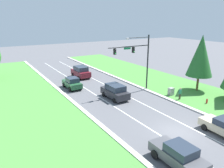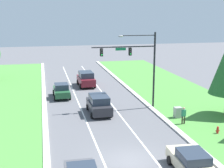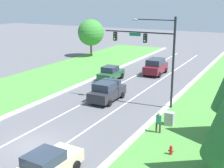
{
  "view_description": "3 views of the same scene",
  "coord_description": "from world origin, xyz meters",
  "views": [
    {
      "loc": [
        -14.96,
        -12.75,
        10.39
      ],
      "look_at": [
        0.27,
        12.34,
        1.56
      ],
      "focal_mm": 35.0,
      "sensor_mm": 36.0,
      "label": 1
    },
    {
      "loc": [
        -5.59,
        -19.37,
        10.1
      ],
      "look_at": [
        1.98,
        14.34,
        2.23
      ],
      "focal_mm": 50.0,
      "sensor_mm": 36.0,
      "label": 2
    },
    {
      "loc": [
        13.73,
        -14.55,
        9.69
      ],
      "look_at": [
        -0.03,
        11.58,
        1.52
      ],
      "focal_mm": 50.0,
      "sensor_mm": 36.0,
      "label": 3
    }
  ],
  "objects": [
    {
      "name": "traffic_signal_mast",
      "position": [
        4.12,
        11.66,
        5.4
      ],
      "size": [
        6.83,
        0.41,
        8.18
      ],
      "color": "black",
      "rests_on": "ground_plane"
    },
    {
      "name": "ground_plane",
      "position": [
        0.0,
        0.0,
        0.0
      ],
      "size": [
        160.0,
        160.0,
        0.0
      ],
      "primitive_type": "plane",
      "color": "#5B5B60"
    },
    {
      "name": "champagne_sedan",
      "position": [
        3.38,
        -2.63,
        0.8
      ],
      "size": [
        2.23,
        4.48,
        1.58
      ],
      "rotation": [
        0.0,
        0.0,
        -0.05
      ],
      "color": "beige",
      "rests_on": "ground_plane"
    },
    {
      "name": "pedestrian",
      "position": [
        6.84,
        5.85,
        0.94
      ],
      "size": [
        0.42,
        0.31,
        1.69
      ],
      "rotation": [
        0.0,
        0.0,
        3.41
      ],
      "color": "#42382D",
      "rests_on": "ground_plane"
    },
    {
      "name": "utility_cabinet",
      "position": [
        7.11,
        7.69,
        0.56
      ],
      "size": [
        0.7,
        0.6,
        1.12
      ],
      "color": "#9E9E99",
      "rests_on": "ground_plane"
    },
    {
      "name": "lane_stripe_inner_left",
      "position": [
        -1.8,
        0.0,
        0.0
      ],
      "size": [
        0.14,
        81.0,
        0.01
      ],
      "color": "white",
      "rests_on": "ground_plane"
    },
    {
      "name": "fire_hydrant",
      "position": [
        8.69,
        3.06,
        0.34
      ],
      "size": [
        0.34,
        0.2,
        0.7
      ],
      "color": "red",
      "rests_on": "ground_plane"
    },
    {
      "name": "lane_stripe_inner_right",
      "position": [
        1.8,
        0.0,
        0.0
      ],
      "size": [
        0.14,
        81.0,
        0.01
      ],
      "color": "white",
      "rests_on": "ground_plane"
    },
    {
      "name": "curb_strip_right",
      "position": [
        5.65,
        0.0,
        0.07
      ],
      "size": [
        0.5,
        90.0,
        0.15
      ],
      "color": "beige",
      "rests_on": "ground_plane"
    },
    {
      "name": "oak_near_left_tree",
      "position": [
        -14.0,
        30.5,
        4.08
      ],
      "size": [
        4.41,
        4.41,
        6.29
      ],
      "color": "brown",
      "rests_on": "ground_plane"
    },
    {
      "name": "forest_sedan",
      "position": [
        -3.53,
        17.92,
        0.88
      ],
      "size": [
        2.04,
        4.13,
        1.77
      ],
      "rotation": [
        0.0,
        0.0,
        0.02
      ],
      "color": "#235633",
      "rests_on": "ground_plane"
    },
    {
      "name": "burgundy_suv",
      "position": [
        0.24,
        23.3,
        1.07
      ],
      "size": [
        2.3,
        4.62,
        2.09
      ],
      "rotation": [
        0.0,
        0.0,
        0.03
      ],
      "color": "maroon",
      "rests_on": "ground_plane"
    },
    {
      "name": "charcoal_suv",
      "position": [
        -0.17,
        10.83,
        0.99
      ],
      "size": [
        2.2,
        4.57,
        1.94
      ],
      "rotation": [
        0.0,
        0.0,
        0.01
      ],
      "color": "#28282D",
      "rests_on": "ground_plane"
    }
  ]
}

